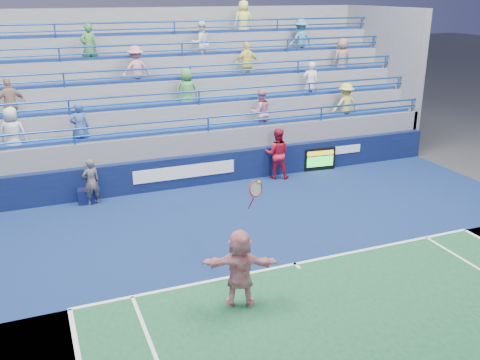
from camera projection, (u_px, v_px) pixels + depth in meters
name	position (u px, v px, depth m)	size (l,w,h in m)	color
ground	(295.00, 265.00, 13.43)	(120.00, 120.00, 0.00)	#333538
sponsor_wall	(211.00, 168.00, 18.93)	(18.00, 0.32, 1.10)	#0B123C
bleacher_stand	(181.00, 118.00, 21.89)	(18.00, 5.60, 6.13)	slate
serve_speed_board	(319.00, 159.00, 20.33)	(1.27, 0.24, 0.87)	black
judge_chair	(86.00, 195.00, 17.25)	(0.56, 0.56, 0.88)	#0C113B
tennis_player	(240.00, 268.00, 11.44)	(1.72, 1.07, 2.85)	white
line_judge	(91.00, 182.00, 16.96)	(0.56, 0.37, 1.53)	#151F3C
ball_girl	(277.00, 154.00, 19.33)	(0.91, 0.71, 1.86)	#AA1329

